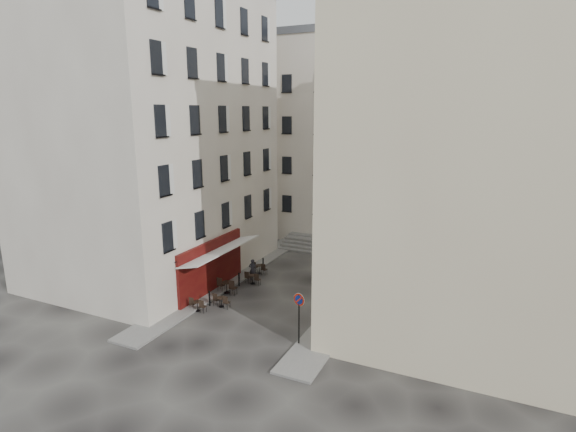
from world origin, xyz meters
The scene contains 18 objects.
ground centered at (0.00, 0.00, 0.00)m, with size 90.00×90.00×0.00m, color black.
sidewalk_left centered at (-4.50, 4.00, 0.06)m, with size 2.00×22.00×0.12m, color slate.
sidewalk_right centered at (4.50, 3.00, 0.06)m, with size 2.00×18.00×0.12m, color slate.
building_left centered at (-10.50, 3.00, 10.31)m, with size 12.20×16.20×20.60m.
building_right centered at (10.50, 3.50, 9.31)m, with size 12.20×14.20×18.60m.
building_back centered at (-1.00, 19.00, 9.31)m, with size 18.20×10.20×18.60m.
cafe_storefront centered at (-4.32, 1.00, 1.88)m, with size 1.74×7.30×3.50m.
stone_steps centered at (0.00, 12.57, 0.40)m, with size 9.00×3.15×0.80m.
bollard_near centered at (-3.25, -1.00, 0.53)m, with size 0.12×0.12×0.98m.
bollard_mid centered at (-3.25, 2.50, 0.53)m, with size 0.12×0.12×0.98m.
bollard_far centered at (-3.25, 6.00, 0.53)m, with size 0.12×0.12×0.98m.
no_parking_sign centered at (3.66, -3.08, 2.01)m, with size 0.63×0.21×2.84m.
bistro_table_a centered at (-3.43, -1.95, 0.41)m, with size 1.13×0.53×0.80m.
bistro_table_b centered at (-2.46, -0.87, 0.41)m, with size 1.14×0.53×0.80m.
bistro_table_c centered at (-3.29, 1.07, 0.51)m, with size 1.42×0.66×1.00m.
bistro_table_d centered at (-2.59, 3.23, 0.42)m, with size 1.17×0.55×0.83m.
bistro_table_e centered at (-3.12, 5.19, 0.43)m, with size 1.20×0.56×0.84m.
pedestrian centered at (-2.96, 3.91, 0.77)m, with size 0.56×0.37×1.55m, color black.
Camera 1 is at (11.98, -22.25, 11.73)m, focal length 28.00 mm.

